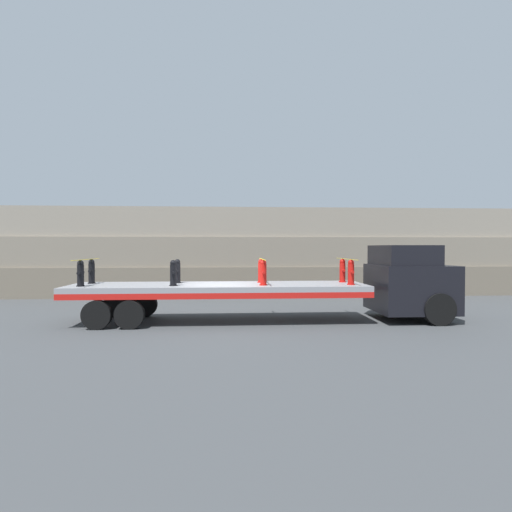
# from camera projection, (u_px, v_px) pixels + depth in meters

# --- Properties ---
(ground_plane) EXTENTS (120.00, 120.00, 0.00)m
(ground_plane) POSITION_uv_depth(u_px,v_px,m) (219.00, 322.00, 14.51)
(ground_plane) COLOR #3F4244
(rock_cliff) EXTENTS (60.00, 3.30, 4.91)m
(rock_cliff) POSITION_uv_depth(u_px,v_px,m) (223.00, 252.00, 22.99)
(rock_cliff) COLOR #706656
(rock_cliff) RESTS_ON ground_plane
(truck_cab) EXTENTS (2.70, 2.74, 2.78)m
(truck_cab) POSITION_uv_depth(u_px,v_px,m) (412.00, 282.00, 14.93)
(truck_cab) COLOR black
(truck_cab) RESTS_ON ground_plane
(flatbed_trailer) EXTENTS (10.62, 2.57, 1.37)m
(flatbed_trailer) POSITION_uv_depth(u_px,v_px,m) (203.00, 291.00, 14.44)
(flatbed_trailer) COLOR gray
(flatbed_trailer) RESTS_ON ground_plane
(fire_hydrant_black_near_0) EXTENTS (0.28, 0.48, 0.90)m
(fire_hydrant_black_near_0) POSITION_uv_depth(u_px,v_px,m) (81.00, 274.00, 13.63)
(fire_hydrant_black_near_0) COLOR black
(fire_hydrant_black_near_0) RESTS_ON flatbed_trailer
(fire_hydrant_black_far_0) EXTENTS (0.28, 0.48, 0.90)m
(fire_hydrant_black_far_0) POSITION_uv_depth(u_px,v_px,m) (92.00, 272.00, 14.71)
(fire_hydrant_black_far_0) COLOR black
(fire_hydrant_black_far_0) RESTS_ON flatbed_trailer
(fire_hydrant_black_near_1) EXTENTS (0.28, 0.48, 0.90)m
(fire_hydrant_black_near_1) POSITION_uv_depth(u_px,v_px,m) (173.00, 273.00, 13.83)
(fire_hydrant_black_near_1) COLOR black
(fire_hydrant_black_near_1) RESTS_ON flatbed_trailer
(fire_hydrant_black_far_1) EXTENTS (0.28, 0.48, 0.90)m
(fire_hydrant_black_far_1) POSITION_uv_depth(u_px,v_px,m) (177.00, 271.00, 14.91)
(fire_hydrant_black_far_1) COLOR black
(fire_hydrant_black_far_1) RESTS_ON flatbed_trailer
(fire_hydrant_red_near_2) EXTENTS (0.28, 0.48, 0.90)m
(fire_hydrant_red_near_2) POSITION_uv_depth(u_px,v_px,m) (263.00, 273.00, 14.03)
(fire_hydrant_red_near_2) COLOR red
(fire_hydrant_red_near_2) RESTS_ON flatbed_trailer
(fire_hydrant_red_far_2) EXTENTS (0.28, 0.48, 0.90)m
(fire_hydrant_red_far_2) POSITION_uv_depth(u_px,v_px,m) (261.00, 271.00, 15.11)
(fire_hydrant_red_far_2) COLOR red
(fire_hydrant_red_far_2) RESTS_ON flatbed_trailer
(fire_hydrant_red_near_3) EXTENTS (0.28, 0.48, 0.90)m
(fire_hydrant_red_near_3) POSITION_uv_depth(u_px,v_px,m) (351.00, 272.00, 14.22)
(fire_hydrant_red_near_3) COLOR red
(fire_hydrant_red_near_3) RESTS_ON flatbed_trailer
(fire_hydrant_red_far_3) EXTENTS (0.28, 0.48, 0.90)m
(fire_hydrant_red_far_3) POSITION_uv_depth(u_px,v_px,m) (342.00, 271.00, 15.31)
(fire_hydrant_red_far_3) COLOR red
(fire_hydrant_red_far_3) RESTS_ON flatbed_trailer
(cargo_strap_rear) EXTENTS (0.05, 2.67, 0.01)m
(cargo_strap_rear) POSITION_uv_depth(u_px,v_px,m) (86.00, 259.00, 14.16)
(cargo_strap_rear) COLOR yellow
(cargo_strap_rear) RESTS_ON fire_hydrant_black_near_0
(cargo_strap_middle) EXTENTS (0.05, 2.67, 0.01)m
(cargo_strap_middle) POSITION_uv_depth(u_px,v_px,m) (262.00, 259.00, 14.56)
(cargo_strap_middle) COLOR yellow
(cargo_strap_middle) RESTS_ON fire_hydrant_red_near_2
(cargo_strap_front) EXTENTS (0.05, 2.67, 0.01)m
(cargo_strap_front) POSITION_uv_depth(u_px,v_px,m) (347.00, 259.00, 14.76)
(cargo_strap_front) COLOR yellow
(cargo_strap_front) RESTS_ON fire_hydrant_red_near_3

